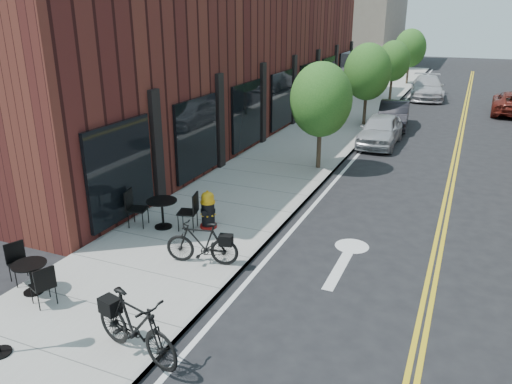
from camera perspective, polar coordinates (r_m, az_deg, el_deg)
The scene contains 16 objects.
ground at distance 10.68m, azimuth -4.00°, elevation -11.51°, with size 120.00×120.00×0.00m, color black.
sidewalk_near at distance 19.88m, azimuth 4.05°, elevation 3.94°, with size 4.00×70.00×0.12m, color #9E9B93.
building_near at distance 24.61m, azimuth -2.76°, elevation 15.26°, with size 5.00×28.00×7.00m, color #431815.
bg_building_left at distance 57.36m, azimuth 11.68°, elevation 19.19°, with size 8.00×14.00×10.00m, color #726656.
tree_near_a at distance 17.96m, azimuth 7.44°, elevation 10.41°, with size 2.20×2.20×3.81m.
tree_near_b at distance 25.66m, azimuth 12.63°, elevation 13.25°, with size 2.30×2.30×3.98m.
tree_near_c at distance 33.53m, azimuth 15.41°, elevation 14.23°, with size 2.10×2.10×3.67m.
tree_near_d at distance 41.41m, azimuth 17.20°, elevation 15.43°, with size 2.40×2.40×4.11m.
fire_hydrant at distance 13.24m, azimuth -5.51°, elevation -2.07°, with size 0.58×0.58×1.03m.
bicycle_left at distance 11.40m, azimuth -6.20°, elevation -5.81°, with size 0.48×1.69×1.02m, color black.
bicycle_right at distance 8.71m, azimuth -13.61°, elevation -14.69°, with size 0.55×1.95×1.17m, color black.
bistro_set_b at distance 11.23m, azimuth -24.37°, elevation -8.50°, with size 1.62×0.99×0.86m.
bistro_set_c at distance 13.40m, azimuth -10.66°, elevation -2.00°, with size 1.91×0.97×1.00m.
parked_car_a at distance 22.46m, azimuth 14.01°, elevation 6.88°, with size 1.57×3.90×1.33m, color #A7AAAF.
parked_car_b at distance 26.00m, azimuth 15.45°, elevation 8.49°, with size 1.38×3.97×1.31m, color black.
parked_car_c at distance 35.46m, azimuth 18.96°, elevation 11.22°, with size 2.05×5.03×1.46m, color #BCBBC0.
Camera 1 is at (4.26, -8.03, 5.60)m, focal length 35.00 mm.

